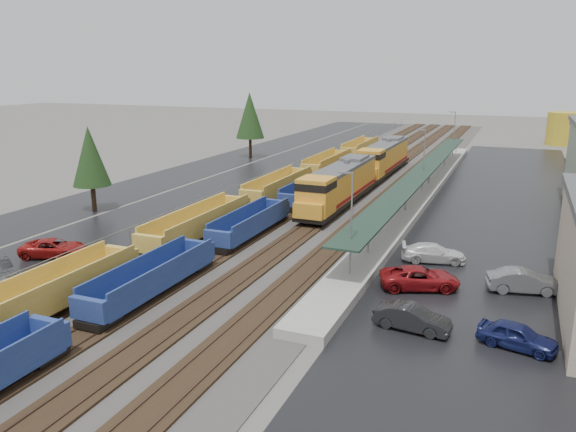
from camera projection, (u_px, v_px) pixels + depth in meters
name	position (u px, v px, depth m)	size (l,w,h in m)	color
ground	(24.00, 403.00, 25.55)	(360.00, 360.00, 0.00)	#56544F
ballast_strip	(365.00, 176.00, 79.13)	(20.00, 160.00, 0.08)	#302D2B
trackbed	(365.00, 176.00, 79.10)	(14.60, 160.00, 0.22)	black
west_parking_lot	(269.00, 170.00, 84.71)	(10.00, 160.00, 0.02)	black
west_road	(211.00, 165.00, 88.42)	(9.00, 160.00, 0.02)	black
east_commuter_lot	(507.00, 204.00, 63.16)	(16.00, 100.00, 0.02)	black
station_platform	(422.00, 191.00, 66.51)	(3.00, 80.00, 8.00)	#9E9B93
chainlink_fence	(299.00, 163.00, 80.87)	(0.08, 160.04, 2.02)	gray
tree_west_near	(90.00, 156.00, 59.03)	(3.96, 3.96, 9.00)	#332316
tree_west_far	(250.00, 115.00, 94.80)	(4.84, 4.84, 11.00)	#332316
locomotive_lead	(339.00, 185.00, 60.83)	(3.17, 20.92, 4.74)	black
locomotive_trail	(384.00, 158.00, 79.59)	(3.17, 20.92, 4.74)	black
well_string_yellow	(244.00, 204.00, 57.97)	(2.77, 105.17, 2.46)	gold
well_string_blue	(152.00, 280.00, 37.32)	(2.49, 72.14, 2.21)	navy
storage_tank	(564.00, 129.00, 111.21)	(6.47, 6.47, 6.47)	gold
parked_car_west_c	(54.00, 248.00, 45.21)	(5.20, 2.40, 1.45)	maroon
parked_car_east_a	(412.00, 318.00, 32.52)	(4.42, 1.54, 1.46)	black
parked_car_east_b	(420.00, 278.00, 38.67)	(5.44, 2.51, 1.51)	maroon
parked_car_east_c	(434.00, 253.00, 44.02)	(4.95, 2.01, 1.44)	silver
parked_car_east_d	(517.00, 336.00, 30.38)	(4.17, 1.68, 1.42)	#151C50
parked_car_east_e	(523.00, 281.00, 38.01)	(4.74, 1.65, 1.56)	#5C5E61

